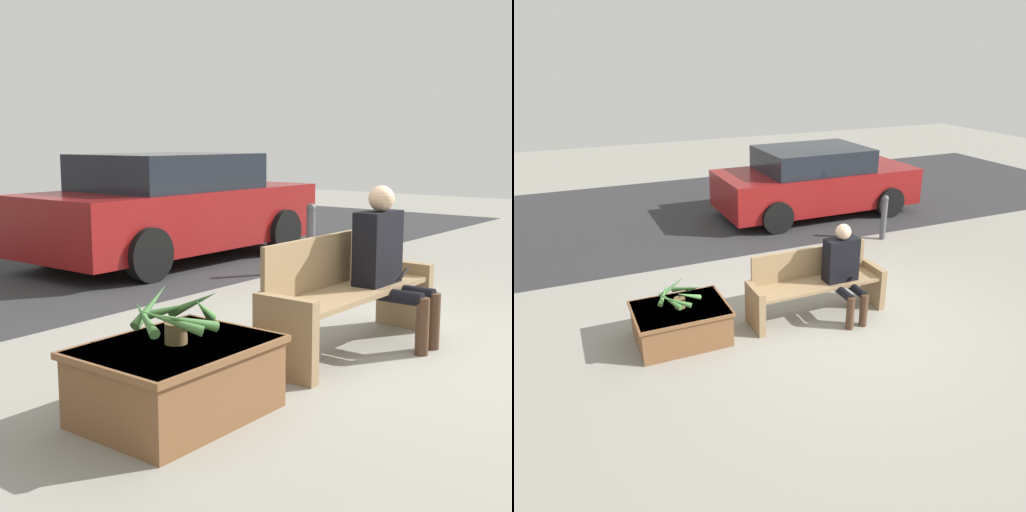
{
  "view_description": "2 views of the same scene",
  "coord_description": "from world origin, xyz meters",
  "views": [
    {
      "loc": [
        -4.95,
        -2.5,
        1.65
      ],
      "look_at": [
        -1.23,
        0.41,
        0.87
      ],
      "focal_mm": 50.0,
      "sensor_mm": 36.0,
      "label": 1
    },
    {
      "loc": [
        -3.19,
        -4.99,
        3.35
      ],
      "look_at": [
        -0.84,
        0.36,
        0.94
      ],
      "focal_mm": 35.0,
      "sensor_mm": 36.0,
      "label": 2
    }
  ],
  "objects": [
    {
      "name": "potted_plant",
      "position": [
        -2.04,
        0.38,
        0.63
      ],
      "size": [
        0.58,
        0.58,
        0.33
      ],
      "color": "brown",
      "rests_on": "planter_box"
    },
    {
      "name": "parked_car",
      "position": [
        2.0,
        4.39,
        0.72
      ],
      "size": [
        4.3,
        1.98,
        1.46
      ],
      "color": "maroon",
      "rests_on": "ground_plane"
    },
    {
      "name": "person_seated",
      "position": [
        0.13,
        0.14,
        0.72
      ],
      "size": [
        0.45,
        0.62,
        1.29
      ],
      "color": "black",
      "rests_on": "ground_plane"
    },
    {
      "name": "planter_box",
      "position": [
        -2.04,
        0.38,
        0.25
      ],
      "size": [
        1.14,
        0.86,
        0.46
      ],
      "color": "brown",
      "rests_on": "ground_plane"
    },
    {
      "name": "bench",
      "position": [
        -0.19,
        0.32,
        0.44
      ],
      "size": [
        1.89,
        0.5,
        0.9
      ],
      "color": "#8C704C",
      "rests_on": "ground_plane"
    },
    {
      "name": "ground_plane",
      "position": [
        0.0,
        0.0,
        0.0
      ],
      "size": [
        30.0,
        30.0,
        0.0
      ],
      "primitive_type": "plane",
      "color": "gray"
    },
    {
      "name": "bollard_post",
      "position": [
        2.4,
        2.39,
        0.45
      ],
      "size": [
        0.12,
        0.12,
        0.87
      ],
      "color": "#4C4C51",
      "rests_on": "ground_plane"
    }
  ]
}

